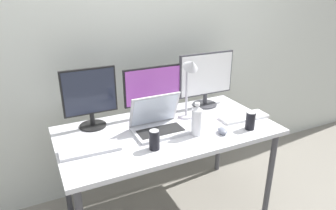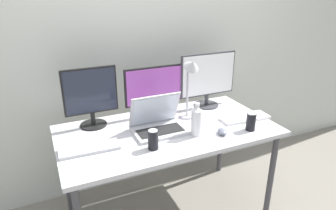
{
  "view_description": "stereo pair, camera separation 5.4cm",
  "coord_description": "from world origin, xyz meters",
  "px_view_note": "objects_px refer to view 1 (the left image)",
  "views": [
    {
      "loc": [
        -0.83,
        -1.7,
        1.68
      ],
      "look_at": [
        0.0,
        0.0,
        0.92
      ],
      "focal_mm": 32.0,
      "sensor_mm": 36.0,
      "label": 1
    },
    {
      "loc": [
        -0.78,
        -1.72,
        1.68
      ],
      "look_at": [
        0.0,
        0.0,
        0.92
      ],
      "focal_mm": 32.0,
      "sensor_mm": 36.0,
      "label": 2
    }
  ],
  "objects_px": {
    "laptop_silver": "(158,123)",
    "desk_lamp": "(190,77)",
    "keyboard_main": "(90,150)",
    "monitor_right": "(206,78)",
    "keyboard_aux": "(244,117)",
    "mouse_by_keyboard": "(222,131)",
    "work_desk": "(168,137)",
    "water_bottle": "(197,120)",
    "soda_can_near_keyboard": "(250,121)",
    "soda_can_by_laptop": "(154,140)",
    "monitor_left": "(90,97)",
    "monitor_center": "(153,89)"
  },
  "relations": [
    {
      "from": "laptop_silver",
      "to": "soda_can_by_laptop",
      "type": "height_order",
      "value": "laptop_silver"
    },
    {
      "from": "keyboard_aux",
      "to": "mouse_by_keyboard",
      "type": "xyz_separation_m",
      "value": [
        -0.29,
        -0.14,
        0.01
      ]
    },
    {
      "from": "water_bottle",
      "to": "soda_can_by_laptop",
      "type": "height_order",
      "value": "water_bottle"
    },
    {
      "from": "monitor_center",
      "to": "soda_can_by_laptop",
      "type": "height_order",
      "value": "monitor_center"
    },
    {
      "from": "monitor_center",
      "to": "keyboard_main",
      "type": "distance_m",
      "value": 0.69
    },
    {
      "from": "desk_lamp",
      "to": "monitor_center",
      "type": "bearing_deg",
      "value": 136.09
    },
    {
      "from": "work_desk",
      "to": "desk_lamp",
      "type": "relative_size",
      "value": 3.14
    },
    {
      "from": "work_desk",
      "to": "keyboard_aux",
      "type": "xyz_separation_m",
      "value": [
        0.59,
        -0.09,
        0.07
      ]
    },
    {
      "from": "monitor_right",
      "to": "keyboard_aux",
      "type": "bearing_deg",
      "value": -70.81
    },
    {
      "from": "work_desk",
      "to": "mouse_by_keyboard",
      "type": "distance_m",
      "value": 0.39
    },
    {
      "from": "keyboard_main",
      "to": "soda_can_near_keyboard",
      "type": "distance_m",
      "value": 1.09
    },
    {
      "from": "soda_can_near_keyboard",
      "to": "monitor_left",
      "type": "bearing_deg",
      "value": 152.08
    },
    {
      "from": "desk_lamp",
      "to": "monitor_right",
      "type": "bearing_deg",
      "value": 35.07
    },
    {
      "from": "monitor_right",
      "to": "desk_lamp",
      "type": "xyz_separation_m",
      "value": [
        -0.26,
        -0.18,
        0.09
      ]
    },
    {
      "from": "mouse_by_keyboard",
      "to": "soda_can_by_laptop",
      "type": "relative_size",
      "value": 0.74
    },
    {
      "from": "laptop_silver",
      "to": "water_bottle",
      "type": "xyz_separation_m",
      "value": [
        0.21,
        -0.17,
        0.05
      ]
    },
    {
      "from": "work_desk",
      "to": "soda_can_near_keyboard",
      "type": "relative_size",
      "value": 11.98
    },
    {
      "from": "desk_lamp",
      "to": "keyboard_aux",
      "type": "bearing_deg",
      "value": -24.04
    },
    {
      "from": "monitor_center",
      "to": "monitor_right",
      "type": "xyz_separation_m",
      "value": [
        0.46,
        -0.01,
        0.04
      ]
    },
    {
      "from": "laptop_silver",
      "to": "mouse_by_keyboard",
      "type": "distance_m",
      "value": 0.44
    },
    {
      "from": "monitor_left",
      "to": "mouse_by_keyboard",
      "type": "xyz_separation_m",
      "value": [
        0.77,
        -0.49,
        -0.21
      ]
    },
    {
      "from": "water_bottle",
      "to": "desk_lamp",
      "type": "xyz_separation_m",
      "value": [
        0.08,
        0.24,
        0.22
      ]
    },
    {
      "from": "water_bottle",
      "to": "soda_can_by_laptop",
      "type": "relative_size",
      "value": 1.83
    },
    {
      "from": "water_bottle",
      "to": "work_desk",
      "type": "bearing_deg",
      "value": 129.71
    },
    {
      "from": "monitor_center",
      "to": "water_bottle",
      "type": "height_order",
      "value": "monitor_center"
    },
    {
      "from": "laptop_silver",
      "to": "desk_lamp",
      "type": "height_order",
      "value": "desk_lamp"
    },
    {
      "from": "soda_can_near_keyboard",
      "to": "soda_can_by_laptop",
      "type": "height_order",
      "value": "same"
    },
    {
      "from": "monitor_right",
      "to": "keyboard_aux",
      "type": "relative_size",
      "value": 1.3
    },
    {
      "from": "laptop_silver",
      "to": "keyboard_main",
      "type": "relative_size",
      "value": 0.98
    },
    {
      "from": "monitor_right",
      "to": "desk_lamp",
      "type": "bearing_deg",
      "value": -144.93
    },
    {
      "from": "desk_lamp",
      "to": "work_desk",
      "type": "bearing_deg",
      "value": -159.39
    },
    {
      "from": "monitor_right",
      "to": "water_bottle",
      "type": "height_order",
      "value": "monitor_right"
    },
    {
      "from": "keyboard_main",
      "to": "work_desk",
      "type": "bearing_deg",
      "value": 9.27
    },
    {
      "from": "work_desk",
      "to": "soda_can_near_keyboard",
      "type": "distance_m",
      "value": 0.59
    },
    {
      "from": "water_bottle",
      "to": "soda_can_near_keyboard",
      "type": "xyz_separation_m",
      "value": [
        0.38,
        -0.09,
        -0.04
      ]
    },
    {
      "from": "soda_can_by_laptop",
      "to": "desk_lamp",
      "type": "xyz_separation_m",
      "value": [
        0.41,
        0.29,
        0.27
      ]
    },
    {
      "from": "work_desk",
      "to": "soda_can_near_keyboard",
      "type": "bearing_deg",
      "value": -26.08
    },
    {
      "from": "mouse_by_keyboard",
      "to": "water_bottle",
      "type": "height_order",
      "value": "water_bottle"
    },
    {
      "from": "soda_can_by_laptop",
      "to": "water_bottle",
      "type": "bearing_deg",
      "value": 8.73
    },
    {
      "from": "keyboard_main",
      "to": "monitor_right",
      "type": "bearing_deg",
      "value": 20.04
    },
    {
      "from": "laptop_silver",
      "to": "keyboard_aux",
      "type": "relative_size",
      "value": 0.95
    },
    {
      "from": "monitor_left",
      "to": "mouse_by_keyboard",
      "type": "distance_m",
      "value": 0.93
    },
    {
      "from": "desk_lamp",
      "to": "monitor_left",
      "type": "bearing_deg",
      "value": 164.6
    },
    {
      "from": "desk_lamp",
      "to": "soda_can_by_laptop",
      "type": "bearing_deg",
      "value": -144.48
    },
    {
      "from": "laptop_silver",
      "to": "work_desk",
      "type": "bearing_deg",
      "value": -4.81
    },
    {
      "from": "work_desk",
      "to": "keyboard_main",
      "type": "height_order",
      "value": "keyboard_main"
    },
    {
      "from": "work_desk",
      "to": "monitor_center",
      "type": "height_order",
      "value": "monitor_center"
    },
    {
      "from": "monitor_left",
      "to": "keyboard_main",
      "type": "bearing_deg",
      "value": -105.47
    },
    {
      "from": "keyboard_main",
      "to": "desk_lamp",
      "type": "height_order",
      "value": "desk_lamp"
    },
    {
      "from": "keyboard_main",
      "to": "desk_lamp",
      "type": "relative_size",
      "value": 0.75
    }
  ]
}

